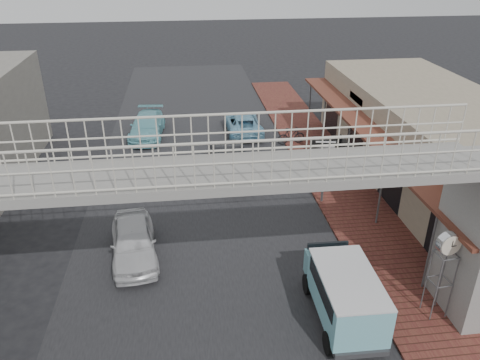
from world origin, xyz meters
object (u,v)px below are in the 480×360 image
object	(u,v)px
angkot_van	(345,290)
motorcycle_far	(291,136)
white_hatchback	(133,241)
angkot_far	(147,126)
dark_sedan	(230,162)
arrow_sign	(345,149)
motorcycle_near	(310,167)
street_clock	(448,248)
angkot_curb	(243,124)

from	to	relation	value
angkot_van	motorcycle_far	distance (m)	13.83
white_hatchback	angkot_far	size ratio (longest dim) A/B	0.87
dark_sedan	white_hatchback	bearing A→B (deg)	-128.55
motorcycle_far	arrow_sign	xyz separation A→B (m)	(0.65, -6.83, 2.04)
arrow_sign	white_hatchback	bearing A→B (deg)	-151.26
angkot_far	angkot_van	xyz separation A→B (m)	(6.62, -16.19, 0.49)
dark_sedan	motorcycle_near	size ratio (longest dim) A/B	2.50
motorcycle_near	arrow_sign	world-z (taller)	arrow_sign
street_clock	angkot_far	bearing A→B (deg)	114.42
white_hatchback	street_clock	size ratio (longest dim) A/B	1.35
motorcycle_far	arrow_sign	size ratio (longest dim) A/B	0.52
white_hatchback	dark_sedan	size ratio (longest dim) A/B	0.91
white_hatchback	arrow_sign	distance (m)	9.29
white_hatchback	dark_sedan	distance (m)	7.56
dark_sedan	angkot_curb	size ratio (longest dim) A/B	0.99
street_clock	arrow_sign	size ratio (longest dim) A/B	0.92
arrow_sign	motorcycle_near	bearing A→B (deg)	113.71
angkot_far	angkot_van	bearing A→B (deg)	-63.69
angkot_curb	arrow_sign	size ratio (longest dim) A/B	1.37
motorcycle_far	street_clock	size ratio (longest dim) A/B	0.56
angkot_far	street_clock	world-z (taller)	street_clock
motorcycle_near	street_clock	distance (m)	10.08
angkot_far	angkot_van	world-z (taller)	angkot_van
motorcycle_near	dark_sedan	bearing A→B (deg)	100.85
street_clock	dark_sedan	bearing A→B (deg)	110.52
angkot_van	motorcycle_near	bearing A→B (deg)	82.15
angkot_far	dark_sedan	bearing A→B (deg)	-49.49
white_hatchback	angkot_curb	size ratio (longest dim) A/B	0.91
dark_sedan	angkot_far	xyz separation A→B (m)	(-4.30, 5.82, -0.05)
arrow_sign	angkot_far	bearing A→B (deg)	143.77
dark_sedan	motorcycle_far	size ratio (longest dim) A/B	2.62
angkot_van	street_clock	xyz separation A→B (m)	(2.85, -0.14, 1.36)
angkot_curb	arrow_sign	bearing A→B (deg)	108.08
arrow_sign	angkot_van	bearing A→B (deg)	-96.93
angkot_van	arrow_sign	bearing A→B (deg)	73.67
angkot_van	arrow_sign	xyz separation A→B (m)	(2.15, 6.91, 1.49)
angkot_curb	arrow_sign	distance (m)	9.85
street_clock	angkot_van	bearing A→B (deg)	171.54
white_hatchback	angkot_van	xyz separation A→B (m)	(6.47, -4.05, 0.47)
motorcycle_far	angkot_far	bearing A→B (deg)	63.93
angkot_van	motorcycle_far	xyz separation A→B (m)	(1.50, 13.74, -0.55)
dark_sedan	street_clock	bearing A→B (deg)	-69.16
angkot_curb	motorcycle_far	world-z (taller)	angkot_curb
angkot_curb	angkot_van	world-z (taller)	angkot_van
dark_sedan	angkot_van	distance (m)	10.64
angkot_van	arrow_sign	size ratio (longest dim) A/B	1.17
street_clock	white_hatchback	bearing A→B (deg)	150.10
motorcycle_near	angkot_curb	bearing A→B (deg)	42.30
angkot_curb	arrow_sign	world-z (taller)	arrow_sign
white_hatchback	street_clock	distance (m)	10.37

